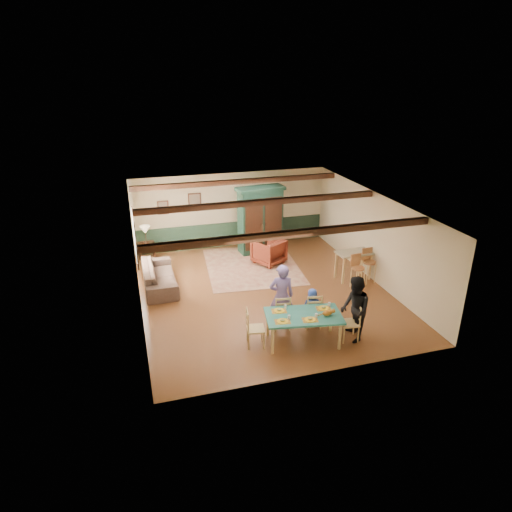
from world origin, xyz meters
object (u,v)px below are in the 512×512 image
object	(u,v)px
armoire	(260,220)
armchair	(269,251)
person_woman	(355,309)
dining_table	(303,329)
dining_chair_far_left	(282,311)
end_table	(147,253)
counter_table	(353,265)
dining_chair_far_right	(313,309)
person_child	(312,307)
bar_stool_right	(369,266)
person_man	(281,296)
table_lamp	(146,235)
dining_chair_end_left	(256,328)
dining_chair_end_right	(350,322)
bar_stool_left	(358,272)
cat	(327,312)
sofa	(159,276)

from	to	relation	value
armoire	armchair	world-z (taller)	armoire
person_woman	armchair	bearing A→B (deg)	-164.29
dining_table	dining_chair_far_left	xyz separation A→B (m)	(-0.27, 0.77, 0.10)
end_table	counter_table	bearing A→B (deg)	-27.53
dining_chair_far_right	armoire	bearing A→B (deg)	-82.65
person_child	bar_stool_right	distance (m)	3.20
person_child	person_man	bearing A→B (deg)	0.00
table_lamp	counter_table	size ratio (longest dim) A/B	0.57
person_man	end_table	bearing A→B (deg)	-50.63
dining_chair_end_left	person_child	size ratio (longest dim) A/B	0.95
armoire	table_lamp	xyz separation A→B (m)	(-3.94, 0.11, -0.20)
counter_table	dining_chair_far_left	bearing A→B (deg)	-145.36
dining_chair_end_right	end_table	world-z (taller)	dining_chair_end_right
dining_chair_end_right	armchair	world-z (taller)	dining_chair_end_right
bar_stool_left	dining_table	bearing A→B (deg)	-146.55
dining_chair_far_left	bar_stool_right	size ratio (longest dim) A/B	0.88
cat	armchair	xyz separation A→B (m)	(0.17, 4.99, -0.41)
dining_chair_far_right	end_table	distance (m)	6.55
sofa	dining_chair_end_left	bearing A→B (deg)	-153.91
person_woman	cat	bearing A→B (deg)	-81.87
armoire	bar_stool_left	xyz separation A→B (m)	(1.91, -3.66, -0.65)
dining_chair_far_left	cat	size ratio (longest dim) A/B	2.64
dining_chair_far_right	person_man	size ratio (longest dim) A/B	0.55
armchair	counter_table	size ratio (longest dim) A/B	0.86
person_man	bar_stool_right	distance (m)	3.82
dining_table	person_child	xyz separation A→B (m)	(0.52, 0.71, 0.13)
armoire	sofa	world-z (taller)	armoire
dining_chair_end_left	person_child	xyz separation A→B (m)	(1.64, 0.52, 0.03)
armchair	end_table	xyz separation A→B (m)	(-3.90, 1.23, -0.09)
armoire	end_table	xyz separation A→B (m)	(-3.94, 0.11, -0.84)
sofa	bar_stool_right	bearing A→B (deg)	-103.70
person_woman	table_lamp	world-z (taller)	person_woman
dining_chair_far_right	bar_stool_right	world-z (taller)	bar_stool_right
dining_chair_end_left	sofa	bearing A→B (deg)	35.77
counter_table	bar_stool_right	bearing A→B (deg)	-46.79
cat	person_woman	bearing A→B (deg)	8.13
dining_table	armoire	bearing A→B (deg)	82.96
person_woman	counter_table	world-z (taller)	person_woman
armoire	bar_stool_left	size ratio (longest dim) A/B	2.26
armchair	sofa	bearing A→B (deg)	-18.31
dining_chair_end_left	bar_stool_right	xyz separation A→B (m)	(4.27, 2.34, 0.06)
armchair	sofa	size ratio (longest dim) A/B	0.40
dining_chair_end_left	person_man	world-z (taller)	person_man
end_table	armoire	bearing A→B (deg)	-1.59
dining_chair_far_left	sofa	size ratio (longest dim) A/B	0.40
dining_chair_end_left	counter_table	size ratio (longest dim) A/B	0.88
dining_chair_end_right	person_woman	xyz separation A→B (m)	(0.10, -0.02, 0.34)
dining_chair_far_right	sofa	xyz separation A→B (m)	(-3.50, 3.41, -0.13)
dining_table	cat	distance (m)	0.72
bar_stool_right	bar_stool_left	bearing A→B (deg)	-156.85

